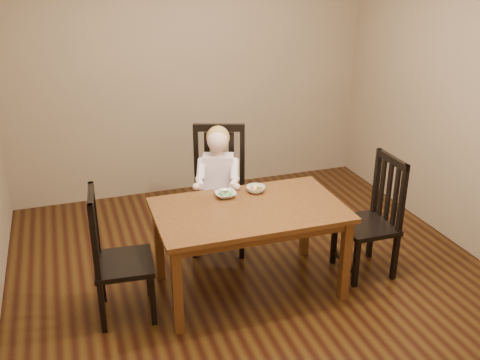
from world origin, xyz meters
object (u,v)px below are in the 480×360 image
object	(u,v)px
bowl_peas	(225,194)
chair_child	(219,191)
chair_left	(116,258)
bowl_veg	(256,189)
dining_table	(249,218)
chair_right	(372,219)
toddler	(218,177)

from	to	relation	value
bowl_peas	chair_child	bearing A→B (deg)	79.13
chair_left	bowl_veg	bearing A→B (deg)	108.02
chair_child	dining_table	bearing A→B (deg)	110.35
chair_right	toddler	size ratio (longest dim) A/B	1.68
chair_right	bowl_peas	distance (m)	1.24
dining_table	chair_right	bearing A→B (deg)	-3.76
dining_table	bowl_veg	distance (m)	0.33
chair_right	toddler	distance (m)	1.37
chair_left	bowl_veg	world-z (taller)	chair_left
chair_left	bowl_veg	distance (m)	1.24
chair_right	bowl_peas	xyz separation A→B (m)	(-1.17, 0.33, 0.25)
chair_child	bowl_veg	xyz separation A→B (m)	(0.16, -0.51, 0.21)
chair_left	chair_right	size ratio (longest dim) A/B	0.99
chair_child	chair_left	world-z (taller)	chair_child
chair_child	chair_left	bearing A→B (deg)	57.30
chair_child	bowl_veg	bearing A→B (deg)	127.03
chair_child	chair_left	xyz separation A→B (m)	(-1.02, -0.79, -0.05)
bowl_peas	bowl_veg	xyz separation A→B (m)	(0.26, 0.01, 0.00)
chair_child	toddler	xyz separation A→B (m)	(-0.02, -0.05, 0.16)
bowl_peas	bowl_veg	size ratio (longest dim) A/B	1.08
dining_table	chair_right	world-z (taller)	chair_right
dining_table	chair_right	size ratio (longest dim) A/B	1.42
dining_table	bowl_peas	bearing A→B (deg)	113.54
bowl_veg	chair_child	bearing A→B (deg)	107.42
chair_child	toddler	bearing A→B (deg)	90.00
chair_child	bowl_veg	size ratio (longest dim) A/B	7.22
toddler	bowl_veg	size ratio (longest dim) A/B	3.93
bowl_veg	chair_right	bearing A→B (deg)	-20.25
dining_table	toddler	xyz separation A→B (m)	(-0.03, 0.73, 0.06)
chair_left	dining_table	bearing A→B (deg)	95.32
dining_table	bowl_peas	distance (m)	0.30
chair_left	bowl_veg	size ratio (longest dim) A/B	6.50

